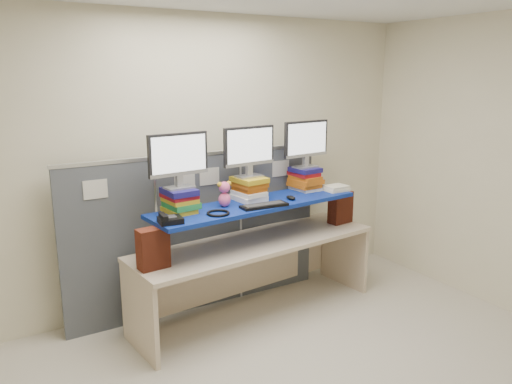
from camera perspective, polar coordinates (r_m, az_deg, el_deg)
room at (r=3.16m, az=6.72°, el=-2.12°), size 5.00×4.00×2.80m
cubicle_partition at (r=4.82m, az=-6.43°, el=-4.47°), size 2.60×0.06×1.53m
desk at (r=4.70m, az=0.00°, el=-7.29°), size 2.45×0.94×0.73m
brick_pier_left at (r=4.05m, az=-11.68°, el=-6.34°), size 0.25×0.16×0.33m
brick_pier_right at (r=5.23m, az=9.63°, el=-1.74°), size 0.25×0.16×0.33m
blue_board at (r=4.55m, az=0.00°, el=-1.45°), size 2.06×0.71×0.04m
book_stack_left at (r=4.25m, az=-8.70°, el=-0.93°), size 0.28×0.32×0.21m
book_stack_center at (r=4.61m, az=-0.78°, el=0.40°), size 0.29×0.33×0.22m
book_stack_right at (r=5.04m, az=5.62°, el=1.50°), size 0.28×0.33×0.23m
monitor_left at (r=4.17m, az=-8.86°, el=3.95°), size 0.53×0.17×0.46m
monitor_center at (r=4.55m, az=-0.79°, el=4.98°), size 0.53×0.17×0.46m
monitor_right at (r=4.98m, az=5.75°, el=5.80°), size 0.53×0.17×0.46m
keyboard at (r=4.40m, az=0.93°, el=-1.55°), size 0.44×0.16×0.03m
mouse at (r=4.66m, az=4.00°, el=-0.65°), size 0.10×0.13×0.04m
desk_phone at (r=3.98m, az=-9.86°, el=-3.12°), size 0.20×0.18×0.08m
headset at (r=4.18m, az=-4.35°, el=-2.42°), size 0.23×0.23×0.02m
plush_toy at (r=4.39m, az=-3.63°, el=-0.21°), size 0.13×0.10×0.23m
binder_stack at (r=5.06m, az=9.14°, el=0.44°), size 0.23×0.18×0.05m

